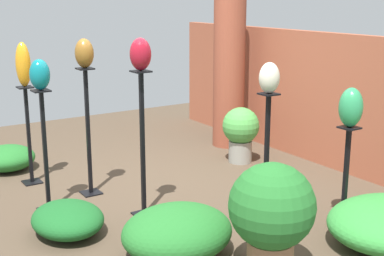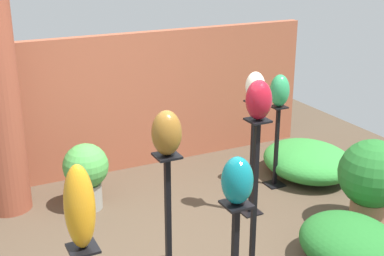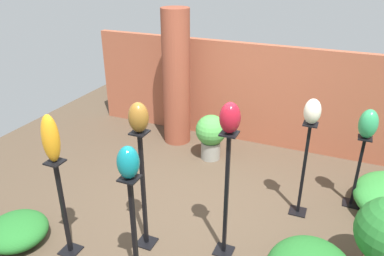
{
  "view_description": "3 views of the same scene",
  "coord_description": "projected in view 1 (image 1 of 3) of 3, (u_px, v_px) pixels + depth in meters",
  "views": [
    {
      "loc": [
        4.83,
        -2.7,
        2.1
      ],
      "look_at": [
        0.19,
        0.31,
        0.72
      ],
      "focal_mm": 50.0,
      "sensor_mm": 36.0,
      "label": 1
    },
    {
      "loc": [
        -1.62,
        -3.58,
        2.7
      ],
      "look_at": [
        0.3,
        0.3,
        1.15
      ],
      "focal_mm": 50.0,
      "sensor_mm": 36.0,
      "label": 2
    },
    {
      "loc": [
        1.38,
        -3.41,
        2.92
      ],
      "look_at": [
        -0.18,
        0.22,
        1.07
      ],
      "focal_mm": 35.0,
      "sensor_mm": 36.0,
      "label": 3
    }
  ],
  "objects": [
    {
      "name": "art_vase_ivory",
      "position": [
        269.0,
        78.0,
        4.94
      ],
      "size": [
        0.18,
        0.2,
        0.29
      ],
      "primitive_type": "ellipsoid",
      "color": "beige",
      "rests_on": "pedestal_ivory"
    },
    {
      "name": "art_vase_ruby",
      "position": [
        140.0,
        54.0,
        4.86
      ],
      "size": [
        0.2,
        0.2,
        0.3
      ],
      "primitive_type": "ellipsoid",
      "color": "maroon",
      "rests_on": "pedestal_ruby"
    },
    {
      "name": "potted_plant_near_pillar",
      "position": [
        241.0,
        131.0,
        6.81
      ],
      "size": [
        0.47,
        0.47,
        0.71
      ],
      "color": "gray",
      "rests_on": "ground"
    },
    {
      "name": "potted_plant_walkway_edge",
      "position": [
        272.0,
        212.0,
        4.02
      ],
      "size": [
        0.66,
        0.66,
        0.89
      ],
      "color": "#936B4C",
      "rests_on": "ground"
    },
    {
      "name": "brick_pillar",
      "position": [
        229.0,
        69.0,
        7.44
      ],
      "size": [
        0.44,
        0.44,
        2.19
      ],
      "primitive_type": "cylinder",
      "color": "brown",
      "rests_on": "ground"
    },
    {
      "name": "foliage_bed_rear",
      "position": [
        177.0,
        232.0,
        4.38
      ],
      "size": [
        0.83,
        0.94,
        0.42
      ],
      "primitive_type": "ellipsoid",
      "color": "#236B28",
      "rests_on": "ground"
    },
    {
      "name": "art_vase_jade",
      "position": [
        351.0,
        107.0,
        4.73
      ],
      "size": [
        0.21,
        0.21,
        0.36
      ],
      "primitive_type": "ellipsoid",
      "color": "#2D9356",
      "rests_on": "pedestal_jade"
    },
    {
      "name": "pedestal_amber",
      "position": [
        29.0,
        140.0,
        6.02
      ],
      "size": [
        0.2,
        0.2,
        1.12
      ],
      "color": "black",
      "rests_on": "ground"
    },
    {
      "name": "pedestal_ivory",
      "position": [
        266.0,
        160.0,
        5.13
      ],
      "size": [
        0.2,
        0.2,
        1.21
      ],
      "color": "black",
      "rests_on": "ground"
    },
    {
      "name": "art_vase_teal",
      "position": [
        40.0,
        75.0,
        5.02
      ],
      "size": [
        0.19,
        0.19,
        0.29
      ],
      "primitive_type": "ellipsoid",
      "color": "#0F727A",
      "rests_on": "pedestal_teal"
    },
    {
      "name": "pedestal_jade",
      "position": [
        345.0,
        182.0,
        4.9
      ],
      "size": [
        0.2,
        0.2,
        0.95
      ],
      "color": "black",
      "rests_on": "ground"
    },
    {
      "name": "art_vase_amber",
      "position": [
        23.0,
        64.0,
        5.81
      ],
      "size": [
        0.17,
        0.16,
        0.49
      ],
      "primitive_type": "ellipsoid",
      "color": "orange",
      "rests_on": "pedestal_amber"
    },
    {
      "name": "pedestal_bronze",
      "position": [
        88.0,
        137.0,
        5.65
      ],
      "size": [
        0.2,
        0.2,
        1.37
      ],
      "color": "black",
      "rests_on": "ground"
    },
    {
      "name": "brick_wall_back",
      "position": [
        311.0,
        97.0,
        6.86
      ],
      "size": [
        5.6,
        0.12,
        1.66
      ],
      "primitive_type": "cube",
      "color": "#9E5138",
      "rests_on": "ground"
    },
    {
      "name": "art_vase_bronze",
      "position": [
        84.0,
        53.0,
        5.44
      ],
      "size": [
        0.2,
        0.19,
        0.3
      ],
      "primitive_type": "ellipsoid",
      "color": "brown",
      "rests_on": "pedestal_bronze"
    },
    {
      "name": "ground_plane",
      "position": [
        159.0,
        191.0,
        5.86
      ],
      "size": [
        8.0,
        8.0,
        0.0
      ],
      "primitive_type": "plane",
      "color": "#4C3D2D"
    },
    {
      "name": "pedestal_ruby",
      "position": [
        143.0,
        151.0,
        5.08
      ],
      "size": [
        0.2,
        0.2,
        1.42
      ],
      "color": "black",
      "rests_on": "ground"
    },
    {
      "name": "pedestal_teal",
      "position": [
        45.0,
        157.0,
        5.22
      ],
      "size": [
        0.2,
        0.2,
        1.22
      ],
      "color": "black",
      "rests_on": "ground"
    },
    {
      "name": "foliage_bed_center",
      "position": [
        68.0,
        219.0,
        4.8
      ],
      "size": [
        0.76,
        0.63,
        0.28
      ],
      "primitive_type": "ellipsoid",
      "color": "#195923",
      "rests_on": "ground"
    },
    {
      "name": "foliage_bed_west",
      "position": [
        7.0,
        158.0,
        6.56
      ],
      "size": [
        0.67,
        0.66,
        0.3
      ],
      "primitive_type": "ellipsoid",
      "color": "#236B28",
      "rests_on": "ground"
    }
  ]
}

